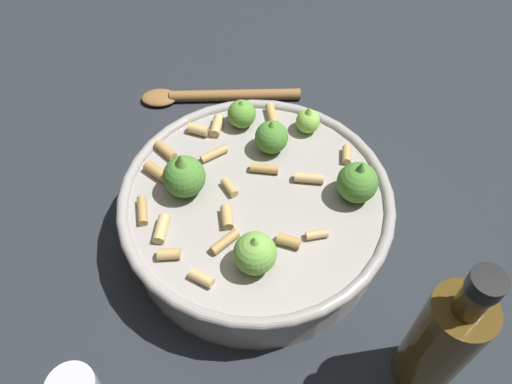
{
  "coord_description": "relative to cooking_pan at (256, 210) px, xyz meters",
  "views": [
    {
      "loc": [
        0.27,
        -0.19,
        0.53
      ],
      "look_at": [
        0.0,
        0.0,
        0.08
      ],
      "focal_mm": 36.22,
      "sensor_mm": 36.0,
      "label": 1
    }
  ],
  "objects": [
    {
      "name": "ground_plane",
      "position": [
        0.0,
        -0.0,
        -0.04
      ],
      "size": [
        2.4,
        2.4,
        0.0
      ],
      "primitive_type": "plane",
      "color": "#23282D"
    },
    {
      "name": "cooking_pan",
      "position": [
        0.0,
        0.0,
        0.0
      ],
      "size": [
        0.3,
        0.3,
        0.13
      ],
      "color": "#9E9993",
      "rests_on": "ground"
    },
    {
      "name": "wooden_spoon",
      "position": [
        -0.22,
        0.08,
        -0.04
      ],
      "size": [
        0.15,
        0.21,
        0.02
      ],
      "color": "olive",
      "rests_on": "ground"
    },
    {
      "name": "olive_oil_bottle",
      "position": [
        0.23,
        0.04,
        0.04
      ],
      "size": [
        0.06,
        0.06,
        0.2
      ],
      "color": "#4C3814",
      "rests_on": "ground"
    }
  ]
}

